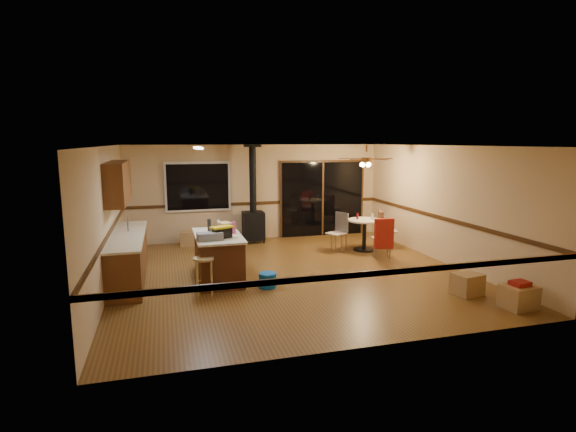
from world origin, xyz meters
name	(u,v)px	position (x,y,z in m)	size (l,w,h in m)	color
floor	(292,273)	(0.00, 0.00, 0.00)	(7.00, 7.00, 0.00)	brown
ceiling	(292,146)	(0.00, 0.00, 2.60)	(7.00, 7.00, 0.00)	silver
wall_back	(257,192)	(0.00, 3.50, 1.30)	(7.00, 7.00, 0.00)	tan
wall_front	(368,252)	(0.00, -3.50, 1.30)	(7.00, 7.00, 0.00)	tan
wall_left	(106,219)	(-3.50, 0.00, 1.30)	(7.00, 7.00, 0.00)	tan
wall_right	(443,205)	(3.50, 0.00, 1.30)	(7.00, 7.00, 0.00)	tan
chair_rail	(292,226)	(0.00, 0.00, 1.00)	(7.00, 7.00, 0.08)	#3B230E
window	(198,187)	(-1.60, 3.45, 1.50)	(1.72, 0.10, 1.32)	black
sliding_door	(322,199)	(1.90, 3.45, 1.05)	(2.52, 0.10, 2.10)	black
lower_cabinets	(129,258)	(-3.20, 0.50, 0.43)	(0.60, 3.00, 0.86)	brown
countertop	(127,235)	(-3.20, 0.50, 0.88)	(0.64, 3.04, 0.04)	beige
upper_cabinets	(118,182)	(-3.33, 0.70, 1.90)	(0.35, 2.00, 0.80)	brown
kitchen_island	(218,257)	(-1.50, 0.00, 0.45)	(0.88, 1.68, 0.90)	#4C2513
wood_stove	(253,216)	(-0.20, 3.05, 0.73)	(0.55, 0.50, 2.52)	black
ceiling_fan	(366,161)	(2.28, 1.42, 2.21)	(0.24, 0.24, 0.55)	brown
fluorescent_strip	(198,148)	(-1.80, 0.30, 2.56)	(0.10, 1.20, 0.04)	white
toolbox_grey	(210,236)	(-1.70, -0.46, 0.97)	(0.46, 0.25, 0.14)	slate
toolbox_black	(222,233)	(-1.46, -0.34, 1.00)	(0.34, 0.18, 0.19)	black
toolbox_yellow_lid	(222,227)	(-1.46, -0.34, 1.11)	(0.41, 0.22, 0.03)	gold
box_on_island	(225,228)	(-1.33, 0.15, 1.00)	(0.23, 0.31, 0.21)	#A27B48
bottle_dark	(209,225)	(-1.63, 0.32, 1.03)	(0.07, 0.07, 0.25)	black
bottle_pink	(234,228)	(-1.18, 0.01, 1.02)	(0.08, 0.08, 0.24)	#D84C8C
bottle_white	(219,225)	(-1.41, 0.56, 0.99)	(0.06, 0.06, 0.18)	white
bar_stool	(204,276)	(-1.85, -0.82, 0.34)	(0.37, 0.37, 0.67)	tan
blue_bucket	(268,280)	(-0.69, -0.75, 0.14)	(0.33, 0.33, 0.28)	#0C56AA
dining_table	(364,230)	(2.28, 1.42, 0.53)	(0.83, 0.83, 0.78)	black
glass_red	(358,216)	(2.13, 1.52, 0.86)	(0.06, 0.06, 0.15)	#590C14
glass_cream	(372,217)	(2.46, 1.37, 0.85)	(0.06, 0.06, 0.15)	beige
chair_left	(339,227)	(1.67, 1.57, 0.59)	(0.54, 0.54, 0.51)	tan
chair_near	(384,234)	(2.34, 0.54, 0.60)	(0.50, 0.53, 0.70)	tan
chair_right	(382,225)	(2.81, 1.54, 0.60)	(0.59, 0.56, 0.70)	tan
box_under_window	(190,239)	(-1.87, 3.10, 0.19)	(0.47, 0.37, 0.37)	#A27B48
box_corner_a	(519,297)	(3.01, -2.87, 0.19)	(0.50, 0.42, 0.38)	#A27B48
box_corner_b	(467,284)	(2.65, -2.06, 0.19)	(0.46, 0.40, 0.38)	#A27B48
box_small_red	(520,283)	(3.01, -2.87, 0.42)	(0.28, 0.24, 0.08)	maroon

